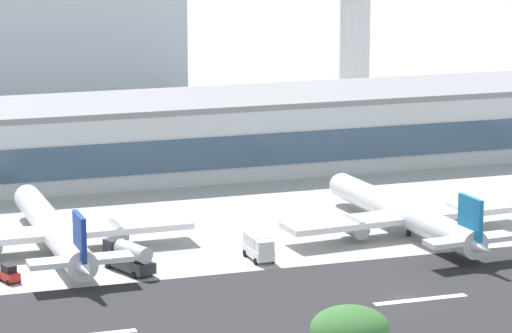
{
  "coord_description": "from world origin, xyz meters",
  "views": [
    {
      "loc": [
        -65.8,
        -139.2,
        48.78
      ],
      "look_at": [
        -5.94,
        38.54,
        8.83
      ],
      "focal_mm": 93.72,
      "sensor_mm": 36.0,
      "label": 1
    }
  ],
  "objects_px": {
    "palm_tree_2": "(350,333)",
    "service_fuel_truck_2": "(129,256)",
    "service_baggage_tug_0": "(9,274)",
    "terminal_building": "(146,137)",
    "airliner_blue_tail_gate_2": "(408,216)",
    "airliner_navy_tail_gate_1": "(55,232)",
    "service_box_truck_1": "(259,247)"
  },
  "relations": [
    {
      "from": "service_box_truck_1",
      "to": "service_baggage_tug_0",
      "type": "bearing_deg",
      "value": -92.48
    },
    {
      "from": "airliner_navy_tail_gate_1",
      "to": "service_baggage_tug_0",
      "type": "distance_m",
      "value": 13.77
    },
    {
      "from": "service_baggage_tug_0",
      "to": "service_box_truck_1",
      "type": "bearing_deg",
      "value": -110.86
    },
    {
      "from": "palm_tree_2",
      "to": "airliner_navy_tail_gate_1",
      "type": "bearing_deg",
      "value": 96.98
    },
    {
      "from": "service_box_truck_1",
      "to": "service_fuel_truck_2",
      "type": "distance_m",
      "value": 17.51
    },
    {
      "from": "terminal_building",
      "to": "service_box_truck_1",
      "type": "relative_size",
      "value": 29.46
    },
    {
      "from": "service_baggage_tug_0",
      "to": "service_box_truck_1",
      "type": "distance_m",
      "value": 32.74
    },
    {
      "from": "airliner_blue_tail_gate_2",
      "to": "service_box_truck_1",
      "type": "height_order",
      "value": "airliner_blue_tail_gate_2"
    },
    {
      "from": "palm_tree_2",
      "to": "service_fuel_truck_2",
      "type": "bearing_deg",
      "value": 91.95
    },
    {
      "from": "airliner_navy_tail_gate_1",
      "to": "service_fuel_truck_2",
      "type": "bearing_deg",
      "value": -148.24
    },
    {
      "from": "airliner_navy_tail_gate_1",
      "to": "palm_tree_2",
      "type": "xyz_separation_m",
      "value": [
        9.69,
        -79.19,
        10.81
      ]
    },
    {
      "from": "service_box_truck_1",
      "to": "service_fuel_truck_2",
      "type": "bearing_deg",
      "value": -92.09
    },
    {
      "from": "airliner_navy_tail_gate_1",
      "to": "service_fuel_truck_2",
      "type": "distance_m",
      "value": 13.73
    },
    {
      "from": "terminal_building",
      "to": "service_baggage_tug_0",
      "type": "height_order",
      "value": "terminal_building"
    },
    {
      "from": "airliner_blue_tail_gate_2",
      "to": "service_baggage_tug_0",
      "type": "relative_size",
      "value": 12.26
    },
    {
      "from": "airliner_navy_tail_gate_1",
      "to": "airliner_blue_tail_gate_2",
      "type": "distance_m",
      "value": 49.28
    },
    {
      "from": "service_box_truck_1",
      "to": "airliner_blue_tail_gate_2",
      "type": "bearing_deg",
      "value": 100.24
    },
    {
      "from": "terminal_building",
      "to": "airliner_blue_tail_gate_2",
      "type": "bearing_deg",
      "value": -64.11
    },
    {
      "from": "service_baggage_tug_0",
      "to": "service_fuel_truck_2",
      "type": "xyz_separation_m",
      "value": [
        15.23,
        -0.37,
        0.98
      ]
    },
    {
      "from": "airliner_blue_tail_gate_2",
      "to": "service_box_truck_1",
      "type": "xyz_separation_m",
      "value": [
        -23.93,
        -4.99,
        -1.11
      ]
    },
    {
      "from": "terminal_building",
      "to": "service_fuel_truck_2",
      "type": "height_order",
      "value": "terminal_building"
    },
    {
      "from": "service_fuel_truck_2",
      "to": "palm_tree_2",
      "type": "distance_m",
      "value": 68.7
    },
    {
      "from": "service_box_truck_1",
      "to": "service_fuel_truck_2",
      "type": "xyz_separation_m",
      "value": [
        -17.51,
        0.17,
        0.24
      ]
    },
    {
      "from": "service_fuel_truck_2",
      "to": "palm_tree_2",
      "type": "xyz_separation_m",
      "value": [
        2.3,
        -67.65,
        11.73
      ]
    },
    {
      "from": "service_baggage_tug_0",
      "to": "terminal_building",
      "type": "bearing_deg",
      "value": -49.41
    },
    {
      "from": "airliner_blue_tail_gate_2",
      "to": "palm_tree_2",
      "type": "bearing_deg",
      "value": 146.88
    },
    {
      "from": "airliner_blue_tail_gate_2",
      "to": "service_fuel_truck_2",
      "type": "distance_m",
      "value": 41.72
    },
    {
      "from": "palm_tree_2",
      "to": "airliner_blue_tail_gate_2",
      "type": "bearing_deg",
      "value": 61.63
    },
    {
      "from": "service_baggage_tug_0",
      "to": "palm_tree_2",
      "type": "relative_size",
      "value": 0.22
    },
    {
      "from": "airliner_blue_tail_gate_2",
      "to": "service_fuel_truck_2",
      "type": "xyz_separation_m",
      "value": [
        -41.43,
        -4.82,
        -0.87
      ]
    },
    {
      "from": "terminal_building",
      "to": "airliner_navy_tail_gate_1",
      "type": "height_order",
      "value": "terminal_building"
    },
    {
      "from": "service_box_truck_1",
      "to": "palm_tree_2",
      "type": "bearing_deg",
      "value": -14.24
    }
  ]
}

